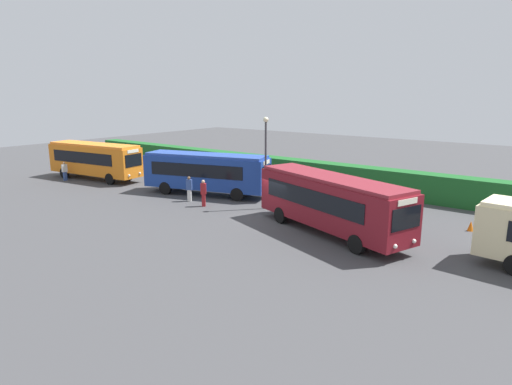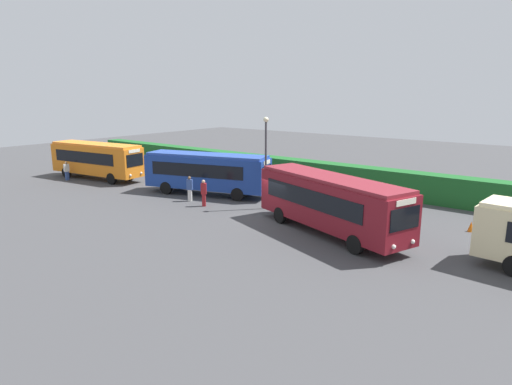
{
  "view_description": "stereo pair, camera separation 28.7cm",
  "coord_description": "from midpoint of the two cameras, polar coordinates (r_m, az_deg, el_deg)",
  "views": [
    {
      "loc": [
        15.58,
        -22.5,
        7.97
      ],
      "look_at": [
        -2.09,
        0.61,
        1.34
      ],
      "focal_mm": 31.32,
      "sensor_mm": 36.0,
      "label": 1
    },
    {
      "loc": [
        15.81,
        -22.32,
        7.97
      ],
      "look_at": [
        -2.09,
        0.61,
        1.34
      ],
      "focal_mm": 31.32,
      "sensor_mm": 36.0,
      "label": 2
    }
  ],
  "objects": [
    {
      "name": "ground_plane",
      "position": [
        28.5,
        2.85,
        -3.43
      ],
      "size": [
        105.91,
        105.91,
        0.0
      ],
      "primitive_type": "plane",
      "color": "#424244"
    },
    {
      "name": "person_center",
      "position": [
        44.24,
        -22.86,
        2.61
      ],
      "size": [
        0.28,
        0.46,
        1.7
      ],
      "rotation": [
        0.0,
        0.0,
        3.09
      ],
      "color": "#334C8C",
      "rests_on": "ground_plane"
    },
    {
      "name": "bus_orange",
      "position": [
        43.63,
        -19.52,
        4.09
      ],
      "size": [
        9.98,
        3.63,
        3.31
      ],
      "rotation": [
        0.0,
        0.0,
        0.14
      ],
      "color": "orange",
      "rests_on": "ground_plane"
    },
    {
      "name": "lamppost",
      "position": [
        30.24,
        1.53,
        5.04
      ],
      "size": [
        0.36,
        0.36,
        6.3
      ],
      "color": "#38383D",
      "rests_on": "ground_plane"
    },
    {
      "name": "person_far",
      "position": [
        31.61,
        -6.43,
        0.05
      ],
      "size": [
        0.46,
        0.44,
        1.9
      ],
      "rotation": [
        0.0,
        0.0,
        2.2
      ],
      "color": "maroon",
      "rests_on": "ground_plane"
    },
    {
      "name": "bus_maroon",
      "position": [
        25.52,
        9.75,
        -1.1
      ],
      "size": [
        10.59,
        5.77,
        3.33
      ],
      "rotation": [
        0.0,
        0.0,
        -0.34
      ],
      "color": "maroon",
      "rests_on": "ground_plane"
    },
    {
      "name": "bus_blue",
      "position": [
        35.02,
        -6.05,
        2.71
      ],
      "size": [
        10.2,
        5.05,
        3.23
      ],
      "rotation": [
        0.0,
        0.0,
        0.29
      ],
      "color": "navy",
      "rests_on": "ground_plane"
    },
    {
      "name": "person_left",
      "position": [
        47.37,
        -20.01,
        3.42
      ],
      "size": [
        0.49,
        0.56,
        1.66
      ],
      "rotation": [
        0.0,
        0.0,
        3.71
      ],
      "color": "black",
      "rests_on": "ground_plane"
    },
    {
      "name": "person_right",
      "position": [
        33.23,
        -8.23,
        0.58
      ],
      "size": [
        0.49,
        0.44,
        1.87
      ],
      "rotation": [
        0.0,
        0.0,
        5.27
      ],
      "color": "silver",
      "rests_on": "ground_plane"
    },
    {
      "name": "traffic_cone",
      "position": [
        28.84,
        26.02,
        -3.93
      ],
      "size": [
        0.36,
        0.36,
        0.6
      ],
      "primitive_type": "cone",
      "color": "orange",
      "rests_on": "ground_plane"
    },
    {
      "name": "hedge_row",
      "position": [
        37.16,
        12.3,
        1.8
      ],
      "size": [
        64.95,
        1.57,
        2.1
      ],
      "primitive_type": "cube",
      "color": "#1C5D25",
      "rests_on": "ground_plane"
    }
  ]
}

